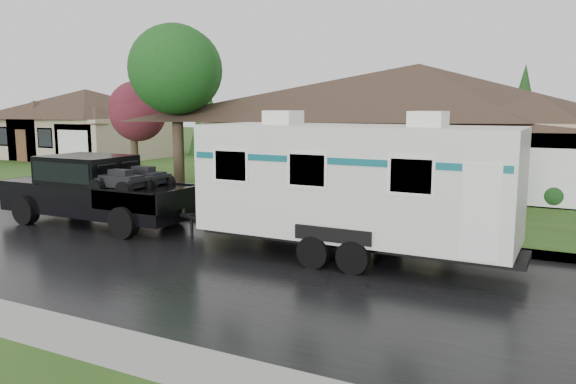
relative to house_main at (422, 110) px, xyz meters
name	(u,v)px	position (x,y,z in m)	size (l,w,h in m)	color
ground	(215,241)	(-2.29, -13.84, -3.59)	(140.00, 140.00, 0.00)	#284B17
road	(169,257)	(-2.29, -15.84, -3.59)	(140.00, 8.00, 0.01)	black
curb	(256,223)	(-2.29, -11.59, -3.52)	(140.00, 0.50, 0.15)	gray
lawn	(382,178)	(-2.29, 1.16, -3.52)	(140.00, 26.00, 0.15)	#284B17
house_main	(422,110)	(0.00, 0.00, 0.00)	(19.44, 10.80, 6.90)	tan
house_far	(87,118)	(-24.07, 2.02, -0.62)	(10.80, 8.64, 5.80)	tan
tree_left_green	(176,74)	(-8.02, -8.16, 1.45)	(4.26, 4.26, 7.05)	#382B1E
tree_red	(133,110)	(-12.83, -5.55, -0.03)	(2.98, 2.98, 4.93)	#382B1E
shrub_row	(385,183)	(-0.29, -4.54, -2.94)	(13.60, 1.00, 1.00)	#143814
pickup_truck	(95,188)	(-6.99, -13.72, -2.41)	(6.61, 2.51, 2.20)	black
travel_trailer	(354,181)	(1.83, -13.72, -1.65)	(8.15, 2.86, 3.66)	silver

